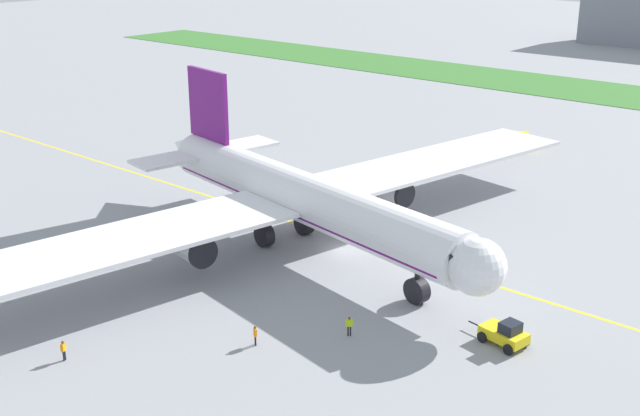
{
  "coord_description": "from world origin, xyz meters",
  "views": [
    {
      "loc": [
        48.31,
        -60.01,
        32.1
      ],
      "look_at": [
        -3.96,
        0.58,
        3.61
      ],
      "focal_mm": 44.32,
      "sensor_mm": 36.0,
      "label": 1
    }
  ],
  "objects_px": {
    "ground_crew_marshaller_front": "(255,334)",
    "ground_crew_wingwalker_starboard": "(63,349)",
    "service_truck_baggage_loader": "(508,140)",
    "pushback_tug": "(505,334)",
    "airliner_foreground": "(300,197)",
    "ground_crew_wingwalker_port": "(349,324)"
  },
  "relations": [
    {
      "from": "airliner_foreground",
      "to": "pushback_tug",
      "type": "xyz_separation_m",
      "value": [
        26.62,
        -4.58,
        -4.64
      ]
    },
    {
      "from": "ground_crew_wingwalker_starboard",
      "to": "pushback_tug",
      "type": "bearing_deg",
      "value": 44.84
    },
    {
      "from": "ground_crew_marshaller_front",
      "to": "service_truck_baggage_loader",
      "type": "relative_size",
      "value": 0.27
    },
    {
      "from": "pushback_tug",
      "to": "service_truck_baggage_loader",
      "type": "bearing_deg",
      "value": 117.95
    },
    {
      "from": "airliner_foreground",
      "to": "pushback_tug",
      "type": "distance_m",
      "value": 27.41
    },
    {
      "from": "ground_crew_wingwalker_port",
      "to": "pushback_tug",
      "type": "bearing_deg",
      "value": 33.94
    },
    {
      "from": "airliner_foreground",
      "to": "pushback_tug",
      "type": "relative_size",
      "value": 14.62
    },
    {
      "from": "ground_crew_wingwalker_port",
      "to": "ground_crew_marshaller_front",
      "type": "bearing_deg",
      "value": -127.42
    },
    {
      "from": "pushback_tug",
      "to": "ground_crew_wingwalker_port",
      "type": "xyz_separation_m",
      "value": [
        -10.52,
        -7.08,
        0.05
      ]
    },
    {
      "from": "ground_crew_wingwalker_port",
      "to": "service_truck_baggage_loader",
      "type": "relative_size",
      "value": 0.26
    },
    {
      "from": "pushback_tug",
      "to": "airliner_foreground",
      "type": "bearing_deg",
      "value": 170.25
    },
    {
      "from": "ground_crew_wingwalker_port",
      "to": "ground_crew_wingwalker_starboard",
      "type": "xyz_separation_m",
      "value": [
        -14.44,
        -17.75,
        -0.01
      ]
    },
    {
      "from": "ground_crew_marshaller_front",
      "to": "ground_crew_wingwalker_starboard",
      "type": "xyz_separation_m",
      "value": [
        -9.66,
        -11.5,
        -0.01
      ]
    },
    {
      "from": "ground_crew_wingwalker_starboard",
      "to": "service_truck_baggage_loader",
      "type": "bearing_deg",
      "value": 92.66
    },
    {
      "from": "pushback_tug",
      "to": "ground_crew_wingwalker_starboard",
      "type": "bearing_deg",
      "value": -135.16
    },
    {
      "from": "ground_crew_wingwalker_starboard",
      "to": "airliner_foreground",
      "type": "bearing_deg",
      "value": 93.23
    },
    {
      "from": "ground_crew_marshaller_front",
      "to": "ground_crew_wingwalker_port",
      "type": "bearing_deg",
      "value": 52.58
    },
    {
      "from": "pushback_tug",
      "to": "ground_crew_wingwalker_port",
      "type": "relative_size",
      "value": 3.28
    },
    {
      "from": "ground_crew_wingwalker_starboard",
      "to": "service_truck_baggage_loader",
      "type": "height_order",
      "value": "service_truck_baggage_loader"
    },
    {
      "from": "ground_crew_wingwalker_port",
      "to": "ground_crew_wingwalker_starboard",
      "type": "relative_size",
      "value": 1.01
    },
    {
      "from": "pushback_tug",
      "to": "ground_crew_wingwalker_starboard",
      "type": "relative_size",
      "value": 3.3
    },
    {
      "from": "ground_crew_wingwalker_starboard",
      "to": "service_truck_baggage_loader",
      "type": "xyz_separation_m",
      "value": [
        -3.66,
        78.77,
        0.5
      ]
    }
  ]
}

